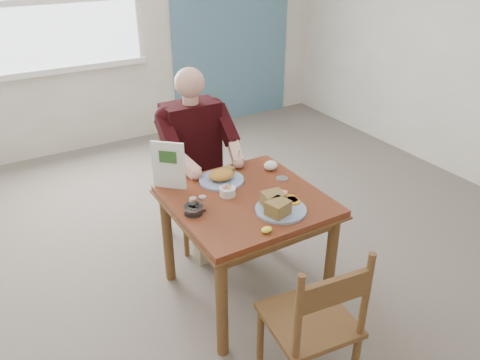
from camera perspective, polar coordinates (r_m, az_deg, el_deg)
floor at (r=3.33m, az=0.67°, el=-13.33°), size 6.00×6.00×0.00m
wall_back at (r=5.35m, az=-16.96°, el=18.38°), size 5.50×0.00×5.50m
accent_panel at (r=5.93m, az=-0.95°, el=20.36°), size 1.60×0.02×2.80m
lemon_wedge at (r=2.56m, az=3.27°, el=-6.07°), size 0.07×0.06×0.03m
napkin at (r=3.21m, az=3.77°, el=1.78°), size 0.12×0.11×0.06m
metal_dish at (r=3.10m, az=5.13°, el=0.17°), size 0.08×0.08×0.01m
window at (r=5.21m, az=-21.65°, el=19.68°), size 1.72×0.04×1.42m
table at (r=2.95m, az=0.74°, el=-3.99°), size 0.92×0.92×0.75m
chair_far at (r=3.64m, az=-5.77°, el=-0.34°), size 0.42×0.42×0.95m
chair_near at (r=2.46m, az=8.98°, el=-16.96°), size 0.47×0.47×0.95m
diner at (r=3.42m, az=-5.39°, el=3.95°), size 0.53×0.56×1.39m
near_plate at (r=2.74m, az=4.69°, el=-3.11°), size 0.34×0.34×0.10m
far_plate at (r=3.06m, az=-2.23°, el=0.40°), size 0.38×0.38×0.08m
caddy at (r=2.90m, az=-1.51°, el=-1.40°), size 0.12×0.12×0.07m
shakers at (r=2.73m, az=-5.15°, el=-2.94°), size 0.10×0.06×0.09m
creamer at (r=2.73m, az=-5.71°, el=-3.60°), size 0.13×0.13×0.05m
menu at (r=2.95m, az=-8.72°, el=1.81°), size 0.17×0.16×0.32m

